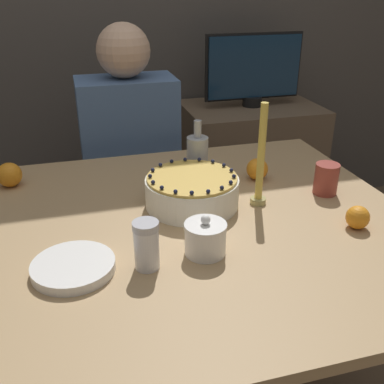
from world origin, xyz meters
The scene contains 14 objects.
dining_table centered at (0.00, 0.00, 0.63)m, with size 1.24×1.13×0.73m.
cake centered at (0.02, 0.10, 0.78)m, with size 0.28×0.28×0.11m.
sugar_bowl centered at (-0.02, -0.16, 0.77)m, with size 0.10×0.10×0.11m.
sugar_shaker centered at (-0.17, -0.18, 0.79)m, with size 0.06×0.06×0.12m.
plate_stack centered at (-0.34, -0.15, 0.74)m, with size 0.19×0.19×0.02m.
candle centered at (0.21, 0.05, 0.86)m, with size 0.05×0.05×0.31m.
bottle centered at (0.09, 0.28, 0.81)m, with size 0.07×0.07×0.20m.
cup centered at (0.44, 0.06, 0.78)m, with size 0.07×0.07×0.10m.
orange_fruit_0 centered at (0.28, 0.23, 0.77)m, with size 0.07×0.07×0.07m.
orange_fruit_1 centered at (-0.52, 0.39, 0.77)m, with size 0.08×0.08×0.08m.
orange_fruit_2 centered at (0.41, -0.15, 0.76)m, with size 0.06×0.06×0.06m.
person_man_blue_shirt centered at (-0.08, 0.76, 0.52)m, with size 0.40×0.34×1.20m.
side_cabinet centered at (0.63, 1.11, 0.37)m, with size 0.71×0.49×0.73m.
tv_monitor centered at (0.63, 1.11, 0.92)m, with size 0.52×0.10×0.37m.
Camera 1 is at (-0.31, -1.06, 1.35)m, focal length 42.00 mm.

